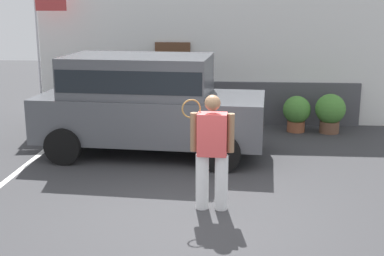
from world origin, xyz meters
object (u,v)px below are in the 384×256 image
at_px(potted_plant_by_porch, 297,112).
at_px(potted_plant_secondary, 330,111).
at_px(flag_pole, 44,34).
at_px(tennis_player_man, 212,151).
at_px(parked_suv, 146,100).

distance_m(potted_plant_by_porch, potted_plant_secondary, 0.80).
relative_size(potted_plant_secondary, flag_pole, 0.28).
bearing_deg(tennis_player_man, potted_plant_secondary, -116.25).
bearing_deg(potted_plant_by_porch, potted_plant_secondary, -4.50).
xyz_separation_m(parked_suv, tennis_player_man, (1.47, -2.87, -0.22)).
relative_size(potted_plant_by_porch, potted_plant_secondary, 0.92).
xyz_separation_m(parked_suv, flag_pole, (-2.94, 2.39, 1.18)).
bearing_deg(parked_suv, tennis_player_man, -58.85).
relative_size(parked_suv, potted_plant_secondary, 4.95).
distance_m(tennis_player_man, flag_pole, 7.00).
relative_size(tennis_player_man, flag_pole, 0.53).
xyz_separation_m(parked_suv, potted_plant_secondary, (4.13, 2.08, -0.62)).
relative_size(tennis_player_man, potted_plant_secondary, 1.86).
bearing_deg(flag_pole, potted_plant_secondary, -2.46).
bearing_deg(potted_plant_secondary, parked_suv, -153.26).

